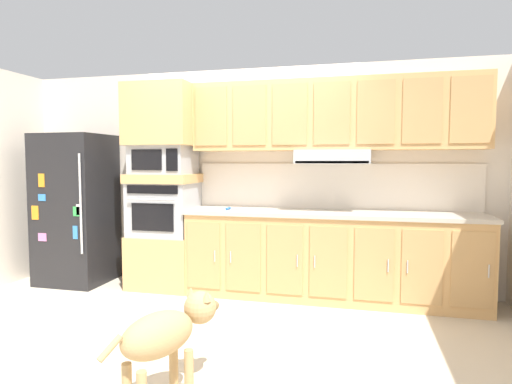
{
  "coord_description": "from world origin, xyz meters",
  "views": [
    {
      "loc": [
        1.25,
        -3.69,
        1.44
      ],
      "look_at": [
        0.22,
        0.55,
        1.13
      ],
      "focal_mm": 29.7,
      "sensor_mm": 36.0,
      "label": 1
    }
  ],
  "objects": [
    {
      "name": "appliance_upper_cabinet",
      "position": [
        -0.91,
        0.75,
        1.96
      ],
      "size": [
        0.74,
        0.62,
        0.68
      ],
      "primitive_type": "cube",
      "color": "tan",
      "rests_on": "microwave"
    },
    {
      "name": "screwdriver",
      "position": [
        -0.11,
        0.66,
        0.93
      ],
      "size": [
        0.13,
        0.12,
        0.03
      ],
      "color": "blue",
      "rests_on": "countertop_slab"
    },
    {
      "name": "back_kitchen_wall",
      "position": [
        0.0,
        1.11,
        1.25
      ],
      "size": [
        6.2,
        0.12,
        2.5
      ],
      "primitive_type": "cube",
      "color": "silver",
      "rests_on": "ground"
    },
    {
      "name": "dog",
      "position": [
        0.17,
        -1.44,
        0.43
      ],
      "size": [
        0.47,
        0.81,
        0.63
      ],
      "rotation": [
        0.0,
        0.0,
        1.12
      ],
      "color": "tan",
      "rests_on": "ground"
    },
    {
      "name": "built_in_oven",
      "position": [
        -0.91,
        0.75,
        0.9
      ],
      "size": [
        0.7,
        0.62,
        0.6
      ],
      "color": "#A8AAAF",
      "rests_on": "oven_base_cabinet"
    },
    {
      "name": "countertop_slab",
      "position": [
        0.97,
        0.75,
        0.9
      ],
      "size": [
        3.07,
        0.64,
        0.04
      ],
      "primitive_type": "cube",
      "color": "#BCB2A3",
      "rests_on": "lower_cabinet_run"
    },
    {
      "name": "refrigerator",
      "position": [
        -2.02,
        0.68,
        0.88
      ],
      "size": [
        0.76,
        0.73,
        1.76
      ],
      "color": "black",
      "rests_on": "ground"
    },
    {
      "name": "ground_plane",
      "position": [
        0.0,
        0.0,
        0.0
      ],
      "size": [
        9.6,
        9.6,
        0.0
      ],
      "primitive_type": "plane",
      "color": "beige"
    },
    {
      "name": "lower_cabinet_run",
      "position": [
        0.97,
        0.75,
        0.44
      ],
      "size": [
        3.03,
        0.63,
        0.88
      ],
      "color": "tan",
      "rests_on": "ground"
    },
    {
      "name": "oven_base_cabinet",
      "position": [
        -0.91,
        0.75,
        0.3
      ],
      "size": [
        0.74,
        0.62,
        0.6
      ],
      "primitive_type": "cube",
      "color": "tan",
      "rests_on": "ground"
    },
    {
      "name": "appliance_mid_shelf",
      "position": [
        -0.91,
        0.75,
        1.25
      ],
      "size": [
        0.74,
        0.62,
        0.1
      ],
      "primitive_type": "cube",
      "color": "tan",
      "rests_on": "built_in_oven"
    },
    {
      "name": "backsplash_panel",
      "position": [
        0.97,
        1.04,
        1.17
      ],
      "size": [
        3.07,
        0.02,
        0.5
      ],
      "primitive_type": "cube",
      "color": "white",
      "rests_on": "countertop_slab"
    },
    {
      "name": "upper_cabinet_with_hood",
      "position": [
        0.98,
        0.87,
        1.9
      ],
      "size": [
        3.03,
        0.48,
        0.88
      ],
      "color": "tan",
      "rests_on": "backsplash_panel"
    },
    {
      "name": "microwave",
      "position": [
        -0.91,
        0.75,
        1.46
      ],
      "size": [
        0.64,
        0.54,
        0.32
      ],
      "color": "#A8AAAF",
      "rests_on": "appliance_mid_shelf"
    }
  ]
}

